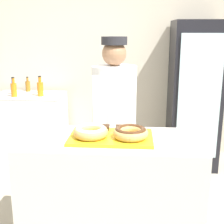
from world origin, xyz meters
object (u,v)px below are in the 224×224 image
Objects in this scene: chest_freezer at (31,126)px; bottle_orange at (14,89)px; donut_light_glaze at (91,131)px; bottle_amber at (28,86)px; brownie_back_left at (104,128)px; bottle_blue at (13,88)px; serving_tray at (111,137)px; beverage_fridge at (194,95)px; donut_chocolate_glaze at (131,132)px; bottle_orange_b at (40,88)px; brownie_back_right at (121,128)px; baker_person at (114,124)px.

bottle_orange is at bearing -133.25° from chest_freezer.
donut_light_glaze is 2.29m from bottle_amber.
donut_light_glaze is at bearing -112.78° from brownie_back_left.
serving_tray is at bearing -50.50° from bottle_blue.
beverage_fridge is (1.05, 1.76, -0.08)m from donut_light_glaze.
bottle_blue is 0.16m from bottle_orange.
bottle_blue reaches higher than chest_freezer.
donut_light_glaze is 0.29× the size of chest_freezer.
donut_light_glaze is 2.18m from bottle_blue.
beverage_fridge is 8.95× the size of bottle_amber.
brownie_back_left is (-0.22, 0.18, -0.03)m from donut_chocolate_glaze.
bottle_blue is 0.40m from bottle_orange_b.
baker_person is (-0.09, 0.43, -0.10)m from brownie_back_right.
brownie_back_left is 0.05× the size of baker_person.
baker_person reaches higher than brownie_back_left.
donut_light_glaze is 0.28m from brownie_back_right.
beverage_fridge reaches higher than bottle_orange.
brownie_back_right is at bearing -51.02° from chest_freezer.
bottle_orange_b is (-1.03, 1.65, 0.05)m from serving_tray.
bottle_orange_b is at bearing 122.67° from brownie_back_left.
donut_light_glaze is 2.13m from chest_freezer.
beverage_fridge is 2.17m from chest_freezer.
baker_person is 1.85× the size of chest_freezer.
brownie_back_left is 0.44m from baker_person.
serving_tray is 2.40× the size of donut_chocolate_glaze.
donut_light_glaze is 2.95× the size of brownie_back_left.
donut_light_glaze is 0.29m from donut_chocolate_glaze.
baker_person is at bearing 82.88° from brownie_back_left.
beverage_fridge is (0.98, 1.58, -0.05)m from brownie_back_left.
bottle_orange_b is at bearing -11.40° from bottle_blue.
bottle_blue reaches higher than donut_chocolate_glaze.
bottle_orange_b is (-1.10, 1.50, 0.02)m from brownie_back_right.
beverage_fridge is at bearing -0.18° from chest_freezer.
bottle_orange is at bearing 130.58° from serving_tray.
bottle_blue is at bearing -120.17° from bottle_amber.
chest_freezer is (-1.29, 1.59, -0.51)m from brownie_back_right.
chest_freezer is at bearing -68.18° from bottle_amber.
brownie_back_left is 0.35× the size of bottle_orange.
beverage_fridge reaches higher than brownie_back_left.
baker_person is at bearing -46.58° from bottle_orange_b.
bottle_blue is at bearing 125.93° from donut_light_glaze.
bottle_blue is (-1.57, 1.76, -0.02)m from donut_chocolate_glaze.
bottle_orange_b is at bearing 11.49° from bottle_orange.
serving_tray is 2.17m from chest_freezer.
bottle_orange is (-1.21, 1.62, -0.01)m from donut_light_glaze.
baker_person is 1.49m from bottle_orange_b.
bottle_amber is at bearing 123.81° from serving_tray.
beverage_fridge is at bearing 59.06° from donut_light_glaze.
beverage_fridge reaches higher than donut_chocolate_glaze.
bottle_amber is at bearing 111.82° from chest_freezer.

